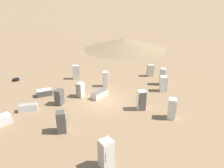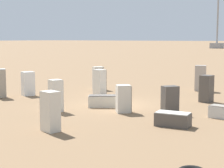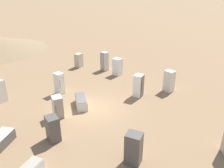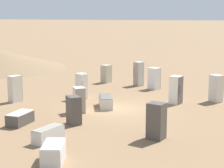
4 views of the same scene
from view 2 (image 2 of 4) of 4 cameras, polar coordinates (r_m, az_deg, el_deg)
The scene contains 14 objects.
ground_plane at distance 21.87m, azimuth 0.31°, elevation -3.16°, with size 1000.00×1000.00×0.00m, color #846647.
power_pylon_3 at distance 149.08m, azimuth 15.80°, elevation 9.38°, with size 12.09×4.15×34.55m.
discarded_fridge_0 at distance 25.38m, azimuth -16.64°, elevation 0.10°, with size 0.86×0.85×1.88m.
discarded_fridge_1 at distance 16.72m, azimuth 9.26°, elevation -5.33°, with size 0.98×1.60×0.62m.
discarded_fridge_3 at distance 28.21m, azimuth 13.32°, elevation 0.88°, with size 0.88×0.92×1.88m.
discarded_fridge_4 at distance 25.45m, azimuth -1.88°, elevation 0.27°, with size 0.73×0.76×1.75m.
discarded_fridge_5 at distance 28.16m, azimuth -2.14°, elevation 0.90°, with size 0.94×0.91×1.73m.
discarded_fridge_6 at distance 19.45m, azimuth 1.78°, elevation -2.27°, with size 0.93×0.92×1.45m.
discarded_fridge_7 at distance 15.72m, azimuth -9.39°, elevation -4.13°, with size 0.68×0.85×1.69m.
discarded_fridge_8 at distance 23.34m, azimuth 14.17°, elevation -0.69°, with size 0.77×0.73×1.64m.
discarded_fridge_9 at distance 19.92m, azimuth -8.54°, elevation -1.76°, with size 0.77×0.72×1.70m.
discarded_fridge_10 at distance 19.31m, azimuth 8.80°, elevation -2.42°, with size 0.97×0.93×1.44m.
discarded_fridge_12 at distance 25.84m, azimuth -12.69°, elevation 0.05°, with size 0.94×0.88×1.62m.
discarded_fridge_13 at distance 21.10m, azimuth -1.17°, elevation -2.61°, with size 1.60×1.87×0.67m.
Camera 2 is at (-17.49, -12.55, 3.85)m, focal length 60.00 mm.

